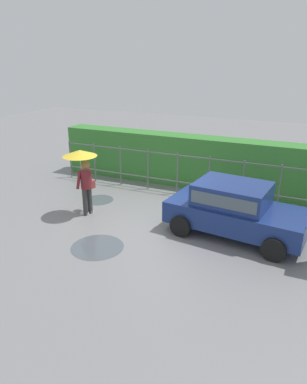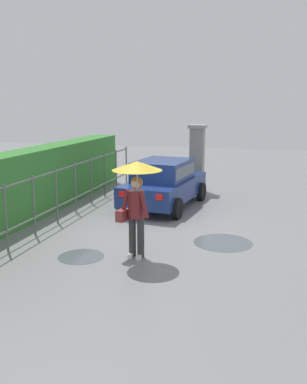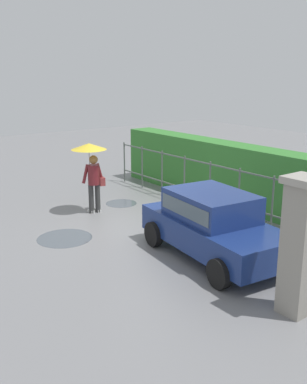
% 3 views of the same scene
% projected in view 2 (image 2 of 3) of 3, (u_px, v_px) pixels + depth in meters
% --- Properties ---
extents(ground_plane, '(40.00, 40.00, 0.00)m').
position_uv_depth(ground_plane, '(147.00, 226.00, 11.36)').
color(ground_plane, slate).
extents(car, '(3.89, 2.21, 1.48)m').
position_uv_depth(car, '(164.00, 182.00, 13.31)').
color(car, navy).
rests_on(car, ground).
extents(pedestrian, '(1.02, 1.02, 2.06)m').
position_uv_depth(pedestrian, '(136.00, 187.00, 8.77)').
color(pedestrian, '#333333').
rests_on(pedestrian, ground).
extents(gate_pillar, '(0.60, 0.60, 2.42)m').
position_uv_depth(gate_pillar, '(197.00, 158.00, 15.55)').
color(gate_pillar, gray).
rests_on(gate_pillar, ground).
extents(fence_section, '(10.45, 0.05, 1.50)m').
position_uv_depth(fence_section, '(66.00, 189.00, 12.06)').
color(fence_section, '#59605B').
rests_on(fence_section, ground).
extents(hedge_row, '(11.40, 0.90, 1.90)m').
position_uv_depth(hedge_row, '(32.00, 183.00, 12.31)').
color(hedge_row, '#387F33').
rests_on(hedge_row, ground).
extents(puddle_near, '(1.38, 1.38, 0.00)m').
position_uv_depth(puddle_near, '(223.00, 243.00, 10.05)').
color(puddle_near, '#4C545B').
rests_on(puddle_near, ground).
extents(puddle_far, '(0.98, 0.98, 0.00)m').
position_uv_depth(puddle_far, '(81.00, 257.00, 9.14)').
color(puddle_far, '#4C545B').
rests_on(puddle_far, ground).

